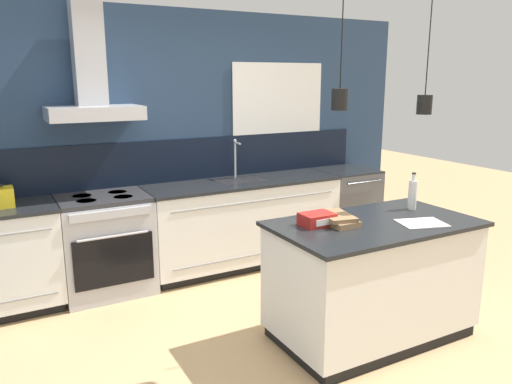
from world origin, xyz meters
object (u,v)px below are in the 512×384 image
red_supply_box (317,219)px  oven_range (106,245)px  book_stack (336,219)px  bottle_on_island (413,194)px  dishwasher (344,208)px

red_supply_box → oven_range: bearing=124.9°
oven_range → book_stack: (1.30, -1.68, 0.49)m
oven_range → bottle_on_island: bearing=-38.3°
oven_range → red_supply_box: (1.16, -1.65, 0.50)m
dishwasher → book_stack: size_ratio=2.67×
red_supply_box → bottle_on_island: bearing=0.2°
book_stack → red_supply_box: red_supply_box is taller
dishwasher → bottle_on_island: (-0.66, -1.66, 0.58)m
oven_range → book_stack: bearing=-52.2°
oven_range → red_supply_box: bearing=-55.1°
oven_range → bottle_on_island: (2.09, -1.65, 0.58)m
bottle_on_island → red_supply_box: bearing=-179.8°
dishwasher → bottle_on_island: size_ratio=3.05×
oven_range → bottle_on_island: bottle_on_island is taller
book_stack → bottle_on_island: bearing=2.3°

